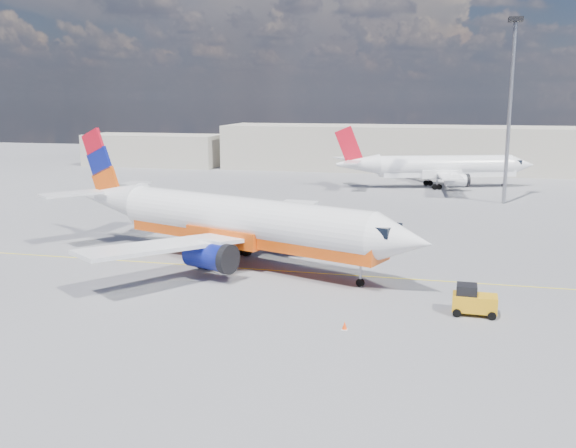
% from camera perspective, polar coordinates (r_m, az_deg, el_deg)
% --- Properties ---
extents(ground, '(240.00, 240.00, 0.00)m').
position_cam_1_polar(ground, '(46.51, 1.20, -5.32)').
color(ground, slate).
rests_on(ground, ground).
extents(taxi_line, '(70.00, 0.15, 0.01)m').
position_cam_1_polar(taxi_line, '(49.33, 1.94, -4.34)').
color(taxi_line, yellow).
rests_on(taxi_line, ground).
extents(terminal_main, '(70.00, 14.00, 8.00)m').
position_cam_1_polar(terminal_main, '(119.01, 11.32, 6.60)').
color(terminal_main, '#AFA896').
rests_on(terminal_main, ground).
extents(terminal_annex, '(26.00, 10.00, 6.00)m').
position_cam_1_polar(terminal_annex, '(128.14, -11.84, 6.46)').
color(terminal_annex, '#AFA896').
rests_on(terminal_annex, ground).
extents(main_jet, '(34.57, 26.16, 10.55)m').
position_cam_1_polar(main_jet, '(51.40, -4.92, 0.29)').
color(main_jet, white).
rests_on(main_jet, ground).
extents(second_jet, '(30.05, 22.84, 9.12)m').
position_cam_1_polar(second_jet, '(97.25, 13.26, 4.95)').
color(second_jet, white).
rests_on(second_jet, ground).
extents(gse_tug, '(2.73, 1.74, 1.91)m').
position_cam_1_polar(gse_tug, '(41.45, 16.14, -6.56)').
color(gse_tug, black).
rests_on(gse_tug, ground).
extents(traffic_cone, '(0.35, 0.35, 0.49)m').
position_cam_1_polar(traffic_cone, '(37.74, 5.05, -8.99)').
color(traffic_cone, white).
rests_on(traffic_cone, ground).
extents(floodlight_mast, '(1.65, 1.65, 22.57)m').
position_cam_1_polar(floodlight_mast, '(84.22, 19.19, 10.85)').
color(floodlight_mast, gray).
rests_on(floodlight_mast, ground).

